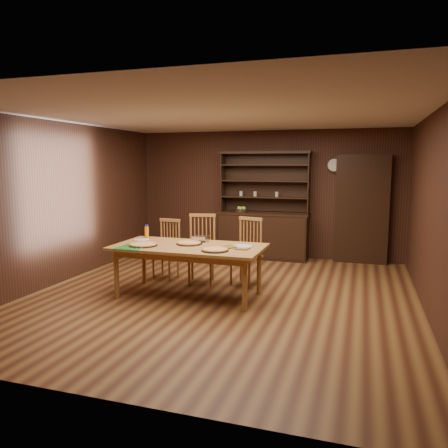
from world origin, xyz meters
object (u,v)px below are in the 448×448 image
(dining_table, at_px, (189,250))
(chair_right, at_px, (247,249))
(china_hutch, at_px, (264,229))
(chair_left, at_px, (168,247))
(chair_center, at_px, (202,246))
(juice_bottle, at_px, (147,232))

(dining_table, relative_size, chair_right, 2.03)
(chair_right, bearing_deg, china_hutch, 109.74)
(chair_left, xyz_separation_m, chair_right, (1.39, 0.04, 0.04))
(chair_left, relative_size, chair_right, 0.93)
(china_hutch, height_order, chair_left, china_hutch)
(chair_left, bearing_deg, dining_table, -44.12)
(dining_table, distance_m, chair_center, 0.82)
(china_hutch, xyz_separation_m, chair_right, (0.18, -1.98, -0.03))
(china_hutch, xyz_separation_m, chair_left, (-1.21, -2.01, -0.07))
(chair_right, bearing_deg, chair_center, -157.78)
(chair_center, bearing_deg, chair_right, -5.47)
(china_hutch, distance_m, chair_left, 2.35)
(china_hutch, relative_size, chair_center, 1.96)
(dining_table, distance_m, chair_left, 1.16)
(dining_table, distance_m, chair_right, 1.12)
(chair_right, height_order, juice_bottle, chair_right)
(chair_center, distance_m, chair_right, 0.75)
(china_hutch, relative_size, dining_table, 1.00)
(china_hutch, distance_m, chair_right, 1.99)
(dining_table, bearing_deg, chair_right, 54.68)
(dining_table, xyz_separation_m, chair_right, (0.65, 0.91, -0.11))
(juice_bottle, bearing_deg, chair_right, 19.90)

